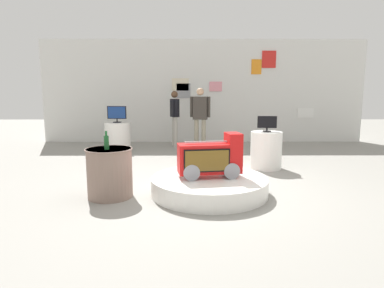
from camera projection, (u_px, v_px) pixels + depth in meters
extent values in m
plane|color=gray|center=(217.00, 191.00, 5.09)|extent=(30.00, 30.00, 0.00)
cube|color=silver|center=(203.00, 92.00, 10.23)|extent=(10.34, 0.10, 3.26)
cube|color=orange|center=(256.00, 67.00, 10.05)|extent=(0.32, 0.02, 0.46)
cube|color=beige|center=(180.00, 85.00, 10.12)|extent=(0.54, 0.02, 0.39)
cube|color=pink|center=(216.00, 87.00, 10.14)|extent=(0.40, 0.02, 0.31)
cube|color=white|center=(305.00, 113.00, 10.29)|extent=(0.52, 0.02, 0.31)
cube|color=red|center=(269.00, 59.00, 10.02)|extent=(0.44, 0.02, 0.53)
cube|color=gray|center=(183.00, 91.00, 10.15)|extent=(0.44, 0.02, 0.46)
cylinder|color=white|center=(209.00, 185.00, 4.94)|extent=(1.81, 1.81, 0.27)
cylinder|color=gray|center=(190.00, 170.00, 4.85)|extent=(0.31, 0.43, 0.25)
cylinder|color=gray|center=(229.00, 169.00, 4.95)|extent=(0.31, 0.43, 0.25)
cube|color=red|center=(209.00, 158.00, 4.87)|extent=(1.01, 0.50, 0.45)
cube|color=red|center=(233.00, 138.00, 4.89)|extent=(0.27, 0.38, 0.16)
cube|color=black|center=(207.00, 161.00, 4.68)|extent=(0.69, 0.13, 0.35)
cube|color=brown|center=(207.00, 161.00, 4.68)|extent=(0.65, 0.13, 0.31)
cube|color=#B2B2B7|center=(210.00, 142.00, 4.84)|extent=(0.77, 0.15, 0.02)
cylinder|color=white|center=(266.00, 150.00, 6.61)|extent=(0.64, 0.64, 0.77)
cylinder|color=black|center=(267.00, 131.00, 6.55)|extent=(0.17, 0.17, 0.02)
cylinder|color=black|center=(267.00, 129.00, 6.54)|extent=(0.04, 0.04, 0.06)
cube|color=black|center=(267.00, 122.00, 6.52)|extent=(0.39, 0.09, 0.24)
cube|color=black|center=(267.00, 122.00, 6.50)|extent=(0.36, 0.06, 0.22)
cylinder|color=white|center=(118.00, 136.00, 8.79)|extent=(0.69, 0.69, 0.77)
cylinder|color=black|center=(117.00, 122.00, 8.73)|extent=(0.23, 0.23, 0.02)
cylinder|color=black|center=(117.00, 120.00, 8.72)|extent=(0.04, 0.04, 0.08)
cube|color=black|center=(117.00, 112.00, 8.69)|extent=(0.53, 0.08, 0.35)
cube|color=navy|center=(117.00, 113.00, 8.67)|extent=(0.48, 0.05, 0.32)
cylinder|color=gray|center=(110.00, 173.00, 4.75)|extent=(0.67, 0.67, 0.74)
cylinder|color=gray|center=(109.00, 149.00, 4.70)|extent=(0.69, 0.69, 0.02)
cylinder|color=#195926|center=(106.00, 143.00, 4.60)|extent=(0.07, 0.07, 0.20)
cylinder|color=#195926|center=(106.00, 133.00, 4.57)|extent=(0.03, 0.03, 0.07)
cylinder|color=#B2ADA3|center=(174.00, 131.00, 9.55)|extent=(0.12, 0.12, 0.89)
cylinder|color=#B2ADA3|center=(176.00, 132.00, 9.36)|extent=(0.12, 0.12, 0.89)
cube|color=black|center=(175.00, 108.00, 9.34)|extent=(0.30, 0.42, 0.52)
sphere|color=brown|center=(174.00, 94.00, 9.28)|extent=(0.20, 0.20, 0.20)
cylinder|color=black|center=(173.00, 107.00, 9.57)|extent=(0.08, 0.08, 0.47)
cylinder|color=black|center=(176.00, 107.00, 9.11)|extent=(0.08, 0.08, 0.47)
cylinder|color=gray|center=(196.00, 135.00, 8.73)|extent=(0.12, 0.12, 0.87)
cylinder|color=gray|center=(204.00, 135.00, 8.70)|extent=(0.12, 0.12, 0.87)
cube|color=#38332D|center=(200.00, 108.00, 8.60)|extent=(0.41, 0.26, 0.62)
sphere|color=tan|center=(200.00, 92.00, 8.53)|extent=(0.20, 0.20, 0.20)
cylinder|color=#38332D|center=(191.00, 107.00, 8.63)|extent=(0.08, 0.08, 0.56)
cylinder|color=#38332D|center=(209.00, 107.00, 8.55)|extent=(0.08, 0.08, 0.56)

